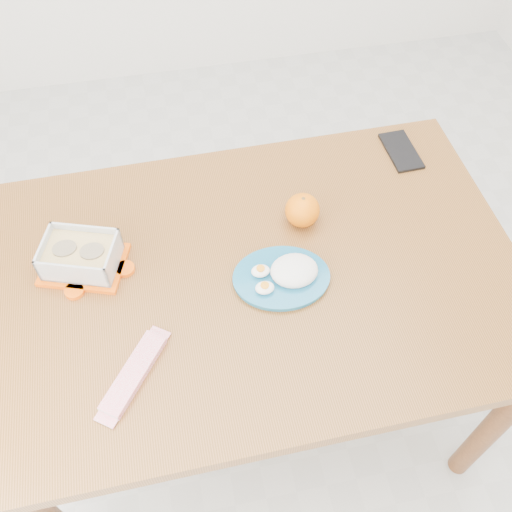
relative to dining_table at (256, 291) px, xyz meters
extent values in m
plane|color=#B7B7B2|center=(0.06, 0.15, -0.66)|extent=(3.50, 3.50, 0.00)
cube|color=brown|center=(0.00, 0.00, 0.07)|extent=(1.29, 0.87, 0.04)
cylinder|color=brown|center=(0.59, -0.36, -0.30)|extent=(0.06, 0.06, 0.71)
cylinder|color=brown|center=(-0.59, 0.36, -0.30)|extent=(0.06, 0.06, 0.71)
cylinder|color=brown|center=(0.58, 0.37, -0.30)|extent=(0.06, 0.06, 0.71)
cube|color=#FF5C07|center=(-0.40, 0.10, 0.10)|extent=(0.23, 0.20, 0.01)
cube|color=#BABEC1|center=(-0.40, 0.10, 0.14)|extent=(0.20, 0.17, 0.07)
cube|color=tan|center=(-0.40, 0.10, 0.13)|extent=(0.19, 0.16, 0.05)
cylinder|color=#877259|center=(-0.43, 0.11, 0.15)|extent=(0.07, 0.07, 0.02)
cylinder|color=#877259|center=(-0.37, 0.09, 0.15)|extent=(0.07, 0.07, 0.02)
sphere|color=orange|center=(0.15, 0.13, 0.13)|extent=(0.09, 0.09, 0.09)
cylinder|color=#186185|center=(0.05, -0.04, 0.10)|extent=(0.25, 0.25, 0.01)
ellipsoid|color=white|center=(0.08, -0.04, 0.13)|extent=(0.12, 0.11, 0.05)
ellipsoid|color=white|center=(0.01, -0.02, 0.12)|extent=(0.05, 0.04, 0.02)
ellipsoid|color=white|center=(0.01, -0.07, 0.12)|extent=(0.05, 0.04, 0.02)
cube|color=red|center=(-0.31, -0.21, 0.10)|extent=(0.15, 0.19, 0.02)
cube|color=black|center=(0.49, 0.32, 0.10)|extent=(0.08, 0.16, 0.01)
camera|label=1|loc=(-0.16, -0.77, 1.21)|focal=40.00mm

